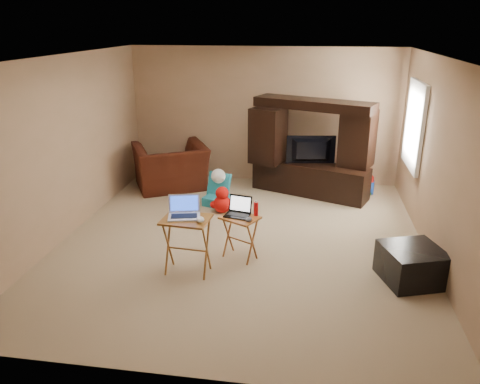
% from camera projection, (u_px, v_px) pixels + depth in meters
% --- Properties ---
extents(floor, '(5.50, 5.50, 0.00)m').
position_uv_depth(floor, '(242.00, 240.00, 6.61)').
color(floor, tan).
rests_on(floor, ground).
extents(ceiling, '(5.50, 5.50, 0.00)m').
position_uv_depth(ceiling, '(242.00, 57.00, 5.75)').
color(ceiling, silver).
rests_on(ceiling, ground).
extents(wall_back, '(5.00, 0.00, 5.00)m').
position_uv_depth(wall_back, '(264.00, 116.00, 8.74)').
color(wall_back, tan).
rests_on(wall_back, ground).
extents(wall_front, '(5.00, 0.00, 5.00)m').
position_uv_depth(wall_front, '(190.00, 249.00, 3.63)').
color(wall_front, tan).
rests_on(wall_front, ground).
extents(wall_left, '(0.00, 5.50, 5.50)m').
position_uv_depth(wall_left, '(66.00, 148.00, 6.54)').
color(wall_left, tan).
rests_on(wall_left, ground).
extents(wall_right, '(0.00, 5.50, 5.50)m').
position_uv_depth(wall_right, '(440.00, 163.00, 5.83)').
color(wall_right, tan).
rests_on(wall_right, ground).
extents(window_pane, '(0.00, 1.20, 1.20)m').
position_uv_depth(window_pane, '(416.00, 126.00, 7.22)').
color(window_pane, white).
rests_on(window_pane, ground).
extents(window_frame, '(0.06, 1.14, 1.34)m').
position_uv_depth(window_frame, '(414.00, 125.00, 7.22)').
color(window_frame, white).
rests_on(window_frame, ground).
extents(entertainment_center, '(2.10, 1.24, 1.68)m').
position_uv_depth(entertainment_center, '(312.00, 148.00, 8.12)').
color(entertainment_center, black).
rests_on(entertainment_center, floor).
extents(television, '(0.86, 0.24, 0.49)m').
position_uv_depth(television, '(311.00, 151.00, 8.09)').
color(television, black).
rests_on(television, entertainment_center).
extents(recliner, '(1.62, 1.55, 0.81)m').
position_uv_depth(recliner, '(171.00, 167.00, 8.56)').
color(recliner, '#48190F').
rests_on(recliner, floor).
extents(child_rocker, '(0.52, 0.55, 0.52)m').
position_uv_depth(child_rocker, '(217.00, 190.00, 7.81)').
color(child_rocker, teal).
rests_on(child_rocker, floor).
extents(plush_toy, '(0.40, 0.33, 0.44)m').
position_uv_depth(plush_toy, '(222.00, 200.00, 7.50)').
color(plush_toy, red).
rests_on(plush_toy, floor).
extents(push_toy, '(0.57, 0.44, 0.39)m').
position_uv_depth(push_toy, '(358.00, 183.00, 8.35)').
color(push_toy, blue).
rests_on(push_toy, floor).
extents(ottoman, '(0.83, 0.83, 0.42)m').
position_uv_depth(ottoman, '(412.00, 264.00, 5.52)').
color(ottoman, black).
rests_on(ottoman, floor).
extents(tray_table_left, '(0.59, 0.49, 0.72)m').
position_uv_depth(tray_table_left, '(187.00, 246.00, 5.65)').
color(tray_table_left, '#A16127').
rests_on(tray_table_left, floor).
extents(tray_table_right, '(0.56, 0.52, 0.58)m').
position_uv_depth(tray_table_right, '(240.00, 237.00, 6.03)').
color(tray_table_right, '#A86528').
rests_on(tray_table_right, floor).
extents(laptop_left, '(0.43, 0.38, 0.24)m').
position_uv_depth(laptop_left, '(184.00, 208.00, 5.52)').
color(laptop_left, silver).
rests_on(laptop_left, tray_table_left).
extents(laptop_right, '(0.35, 0.31, 0.24)m').
position_uv_depth(laptop_right, '(237.00, 207.00, 5.92)').
color(laptop_right, black).
rests_on(laptop_right, tray_table_right).
extents(mouse_left, '(0.13, 0.17, 0.06)m').
position_uv_depth(mouse_left, '(200.00, 220.00, 5.43)').
color(mouse_left, silver).
rests_on(mouse_left, tray_table_left).
extents(mouse_right, '(0.10, 0.13, 0.05)m').
position_uv_depth(mouse_right, '(249.00, 219.00, 5.80)').
color(mouse_right, '#444449').
rests_on(mouse_right, tray_table_right).
extents(water_bottle, '(0.06, 0.06, 0.18)m').
position_uv_depth(water_bottle, '(256.00, 209.00, 5.95)').
color(water_bottle, red).
rests_on(water_bottle, tray_table_right).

